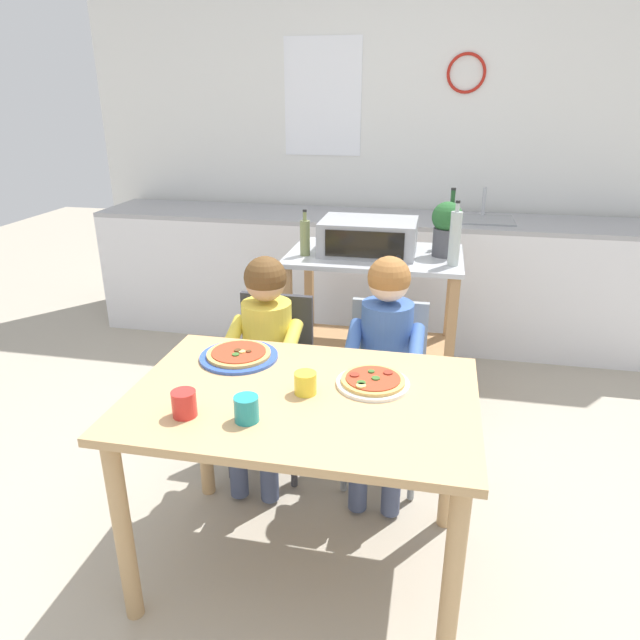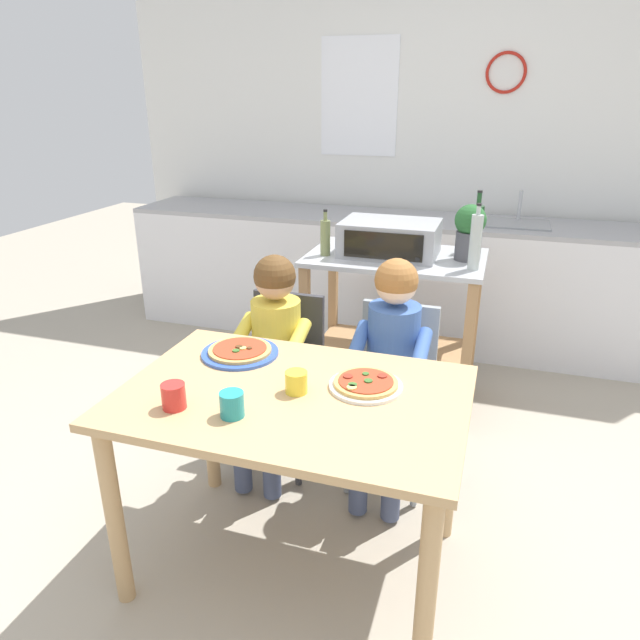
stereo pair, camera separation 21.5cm
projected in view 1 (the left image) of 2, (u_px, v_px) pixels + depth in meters
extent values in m
plane|color=#A89E8C|center=(348.00, 419.00, 3.19)|extent=(10.71, 10.71, 0.00)
cube|color=white|center=(387.00, 141.00, 4.21)|extent=(4.47, 0.12, 2.70)
cube|color=white|center=(323.00, 97.00, 4.12)|extent=(0.56, 0.01, 0.80)
torus|color=red|center=(466.00, 73.00, 3.88)|extent=(0.26, 0.02, 0.26)
cube|color=silver|center=(376.00, 279.00, 4.17)|extent=(4.02, 0.60, 0.85)
cube|color=#9E9EA3|center=(379.00, 218.00, 4.01)|extent=(4.02, 0.60, 0.03)
cube|color=gray|center=(483.00, 221.00, 3.87)|extent=(0.40, 0.33, 0.02)
cylinder|color=#B7BABF|center=(484.00, 202.00, 3.94)|extent=(0.02, 0.02, 0.20)
cube|color=#B7BABF|center=(375.00, 256.00, 3.13)|extent=(0.94, 0.61, 0.02)
cube|color=#AD7F51|center=(371.00, 348.00, 3.34)|extent=(0.86, 0.56, 0.02)
cube|color=#AD7F51|center=(288.00, 342.00, 3.13)|extent=(0.05, 0.05, 0.84)
cube|color=#AD7F51|center=(449.00, 355.00, 2.97)|extent=(0.05, 0.05, 0.84)
cube|color=#AD7F51|center=(309.00, 308.00, 3.62)|extent=(0.05, 0.05, 0.84)
cube|color=#AD7F51|center=(449.00, 318.00, 3.46)|extent=(0.05, 0.05, 0.84)
cube|color=#999BA0|center=(369.00, 237.00, 3.11)|extent=(0.51, 0.35, 0.18)
cube|color=black|center=(364.00, 245.00, 2.94)|extent=(0.41, 0.01, 0.14)
cylinder|color=black|center=(399.00, 257.00, 2.93)|extent=(0.02, 0.01, 0.02)
cylinder|color=olive|center=(305.00, 238.00, 3.06)|extent=(0.05, 0.05, 0.19)
cylinder|color=olive|center=(305.00, 216.00, 3.02)|extent=(0.02, 0.02, 0.05)
cylinder|color=black|center=(305.00, 211.00, 3.01)|extent=(0.02, 0.02, 0.01)
cylinder|color=#1E4723|center=(451.00, 225.00, 3.21)|extent=(0.07, 0.07, 0.25)
cylinder|color=#1E4723|center=(453.00, 197.00, 3.15)|extent=(0.02, 0.02, 0.07)
cylinder|color=black|center=(454.00, 189.00, 3.14)|extent=(0.03, 0.03, 0.01)
cylinder|color=#ADB7B2|center=(455.00, 239.00, 2.87)|extent=(0.06, 0.06, 0.27)
cylinder|color=#ADB7B2|center=(458.00, 207.00, 2.81)|extent=(0.02, 0.02, 0.04)
cylinder|color=black|center=(458.00, 202.00, 2.80)|extent=(0.02, 0.02, 0.01)
cylinder|color=#4C4C51|center=(445.00, 242.00, 3.06)|extent=(0.13, 0.13, 0.15)
sphere|color=#28602D|center=(447.00, 217.00, 3.01)|extent=(0.16, 0.16, 0.16)
cube|color=tan|center=(302.00, 397.00, 1.94)|extent=(1.17, 0.79, 0.03)
cylinder|color=tan|center=(123.00, 532.00, 1.87)|extent=(0.06, 0.06, 0.71)
cylinder|color=tan|center=(452.00, 584.00, 1.67)|extent=(0.06, 0.06, 0.71)
cylinder|color=tan|center=(203.00, 423.00, 2.48)|extent=(0.06, 0.06, 0.71)
cylinder|color=tan|center=(451.00, 452.00, 2.29)|extent=(0.06, 0.06, 0.71)
cube|color=#333338|center=(269.00, 384.00, 2.65)|extent=(0.36, 0.36, 0.04)
cube|color=#333338|center=(277.00, 332.00, 2.72)|extent=(0.34, 0.03, 0.38)
cylinder|color=#333338|center=(294.00, 446.00, 2.56)|extent=(0.03, 0.03, 0.42)
cylinder|color=#333338|center=(230.00, 439.00, 2.62)|extent=(0.03, 0.03, 0.42)
cylinder|color=#333338|center=(308.00, 412.00, 2.84)|extent=(0.03, 0.03, 0.42)
cylinder|color=#333338|center=(250.00, 406.00, 2.89)|extent=(0.03, 0.03, 0.42)
cube|color=gray|center=(384.00, 393.00, 2.56)|extent=(0.36, 0.36, 0.04)
cube|color=gray|center=(389.00, 340.00, 2.64)|extent=(0.34, 0.03, 0.38)
cylinder|color=gray|center=(413.00, 458.00, 2.48)|extent=(0.03, 0.03, 0.42)
cylinder|color=gray|center=(344.00, 450.00, 2.54)|extent=(0.03, 0.03, 0.42)
cylinder|color=gray|center=(416.00, 422.00, 2.75)|extent=(0.03, 0.03, 0.42)
cylinder|color=gray|center=(354.00, 415.00, 2.81)|extent=(0.03, 0.03, 0.42)
cube|color=#424C6B|center=(275.00, 392.00, 2.49)|extent=(0.10, 0.30, 0.10)
cylinder|color=#424C6B|center=(269.00, 456.00, 2.46)|extent=(0.08, 0.08, 0.44)
cube|color=#424C6B|center=(244.00, 389.00, 2.52)|extent=(0.10, 0.30, 0.10)
cylinder|color=#424C6B|center=(237.00, 452.00, 2.49)|extent=(0.08, 0.08, 0.44)
cylinder|color=yellow|center=(290.00, 344.00, 2.44)|extent=(0.06, 0.26, 0.15)
cylinder|color=yellow|center=(232.00, 339.00, 2.49)|extent=(0.06, 0.26, 0.15)
cylinder|color=yellow|center=(268.00, 340.00, 2.57)|extent=(0.22, 0.22, 0.36)
sphere|color=tan|center=(265.00, 281.00, 2.46)|extent=(0.18, 0.18, 0.18)
sphere|color=brown|center=(265.00, 278.00, 2.46)|extent=(0.18, 0.18, 0.18)
cube|color=#424C6B|center=(398.00, 402.00, 2.41)|extent=(0.10, 0.30, 0.10)
cylinder|color=#424C6B|center=(392.00, 469.00, 2.38)|extent=(0.08, 0.08, 0.44)
cube|color=#424C6B|center=(364.00, 399.00, 2.43)|extent=(0.10, 0.30, 0.10)
cylinder|color=#424C6B|center=(359.00, 464.00, 2.40)|extent=(0.08, 0.08, 0.44)
cylinder|color=#3D60A8|center=(416.00, 349.00, 2.35)|extent=(0.06, 0.26, 0.15)
cylinder|color=#3D60A8|center=(353.00, 344.00, 2.40)|extent=(0.06, 0.26, 0.15)
cylinder|color=#3D60A8|center=(386.00, 345.00, 2.48)|extent=(0.22, 0.22, 0.39)
sphere|color=beige|center=(389.00, 281.00, 2.37)|extent=(0.17, 0.17, 0.17)
sphere|color=#9E6633|center=(389.00, 278.00, 2.36)|extent=(0.18, 0.18, 0.18)
cylinder|color=#3356B7|center=(239.00, 357.00, 2.19)|extent=(0.30, 0.30, 0.01)
cylinder|color=tan|center=(239.00, 354.00, 2.19)|extent=(0.24, 0.24, 0.01)
cylinder|color=#B23D23|center=(239.00, 352.00, 2.19)|extent=(0.21, 0.21, 0.00)
cylinder|color=#563319|center=(249.00, 351.00, 2.18)|extent=(0.02, 0.02, 0.01)
cylinder|color=#DBC666|center=(242.00, 352.00, 2.18)|extent=(0.03, 0.03, 0.01)
cylinder|color=#386628|center=(236.00, 355.00, 2.15)|extent=(0.03, 0.03, 0.01)
cylinder|color=#563319|center=(238.00, 350.00, 2.19)|extent=(0.03, 0.03, 0.01)
cylinder|color=white|center=(373.00, 383.00, 1.99)|extent=(0.25, 0.25, 0.01)
cylinder|color=tan|center=(373.00, 380.00, 1.99)|extent=(0.22, 0.22, 0.01)
cylinder|color=#B23D23|center=(373.00, 378.00, 1.98)|extent=(0.19, 0.19, 0.00)
cylinder|color=#386628|center=(376.00, 378.00, 1.98)|extent=(0.03, 0.03, 0.01)
cylinder|color=maroon|center=(388.00, 373.00, 2.01)|extent=(0.03, 0.03, 0.01)
cylinder|color=#386628|center=(371.00, 372.00, 2.02)|extent=(0.02, 0.02, 0.01)
cylinder|color=maroon|center=(355.00, 375.00, 2.00)|extent=(0.03, 0.03, 0.01)
cylinder|color=#386628|center=(361.00, 383.00, 1.94)|extent=(0.03, 0.03, 0.01)
cylinder|color=#DBC666|center=(361.00, 386.00, 1.93)|extent=(0.03, 0.03, 0.01)
cylinder|color=teal|center=(246.00, 409.00, 1.76)|extent=(0.08, 0.08, 0.08)
cylinder|color=red|center=(184.00, 404.00, 1.79)|extent=(0.08, 0.08, 0.08)
cylinder|color=yellow|center=(305.00, 383.00, 1.93)|extent=(0.08, 0.08, 0.08)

